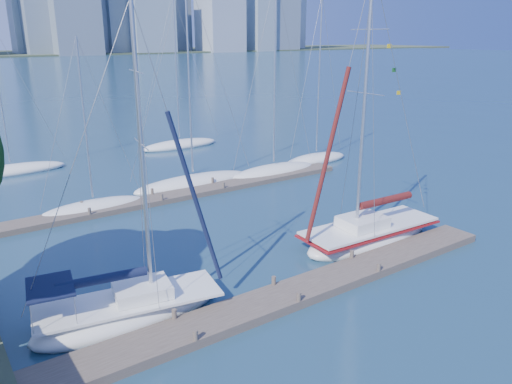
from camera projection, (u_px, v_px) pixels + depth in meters
ground at (286, 300)px, 22.26m from camera, size 700.00×700.00×0.00m
near_dock at (286, 296)px, 22.20m from camera, size 26.00×2.00×0.40m
far_dock at (170, 197)px, 35.81m from camera, size 30.00×1.80×0.36m
sailboat_navy at (129, 296)px, 20.48m from camera, size 8.39×3.99×13.18m
sailboat_maroon at (370, 223)px, 28.16m from camera, size 9.12×3.36×15.17m
bg_boat_1 at (94, 207)px, 33.49m from camera, size 7.24×3.14×11.57m
bg_boat_3 at (193, 182)px, 38.95m from camera, size 10.03×3.56×16.27m
bg_boat_4 at (274, 171)px, 42.13m from camera, size 8.44×2.90×16.11m
bg_boat_5 at (316, 159)px, 46.31m from camera, size 7.04×3.01×15.06m
bg_boat_6 at (11, 171)px, 42.41m from camera, size 8.85×2.45×13.06m
bg_boat_7 at (180, 144)px, 52.23m from camera, size 8.72×4.08×15.56m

